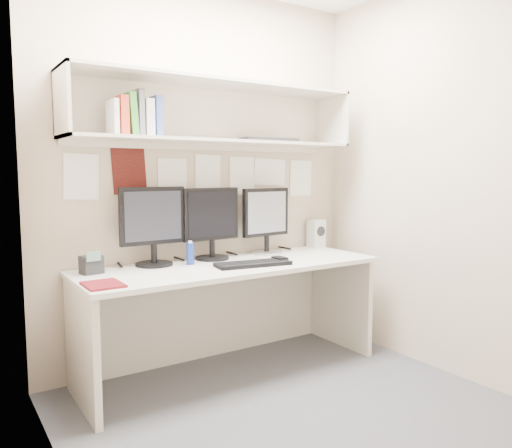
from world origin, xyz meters
TOP-DOWN VIEW (x-y plane):
  - floor at (0.00, 0.00)m, footprint 2.40×2.00m
  - wall_back at (0.00, 1.00)m, footprint 2.40×0.02m
  - wall_front at (0.00, -1.00)m, footprint 2.40×0.02m
  - wall_left at (-1.20, 0.00)m, footprint 0.02×2.00m
  - wall_right at (1.20, 0.00)m, footprint 0.02×2.00m
  - desk at (0.00, 0.65)m, footprint 2.00×0.70m
  - overhead_hutch at (0.00, 0.86)m, footprint 2.00×0.38m
  - pinned_papers at (0.00, 0.99)m, footprint 1.92×0.01m
  - monitor_left at (-0.45, 0.87)m, footprint 0.43×0.24m
  - monitor_center at (-0.02, 0.87)m, footprint 0.42×0.23m
  - monitor_right at (0.43, 0.87)m, footprint 0.41×0.23m
  - keyboard at (0.08, 0.51)m, footprint 0.51×0.24m
  - mouse at (0.31, 0.52)m, footprint 0.07×0.11m
  - speaker at (0.94, 0.90)m, footprint 0.11×0.12m
  - blue_bottle at (-0.24, 0.76)m, footprint 0.05×0.05m
  - maroon_notebook at (-0.89, 0.46)m, footprint 0.19×0.23m
  - desk_phone at (-0.85, 0.82)m, footprint 0.13×0.13m
  - book_stack at (-0.58, 0.78)m, footprint 0.30×0.17m
  - hutch_tray at (0.42, 0.82)m, footprint 0.42×0.19m

SIDE VIEW (x-z plane):
  - floor at x=0.00m, z-range -0.01..0.01m
  - desk at x=0.00m, z-range 0.00..0.73m
  - maroon_notebook at x=-0.89m, z-range 0.73..0.74m
  - keyboard at x=0.08m, z-range 0.73..0.75m
  - mouse at x=0.31m, z-range 0.73..0.76m
  - desk_phone at x=-0.85m, z-range 0.71..0.86m
  - blue_bottle at x=-0.24m, z-range 0.73..0.88m
  - speaker at x=0.94m, z-range 0.73..0.95m
  - monitor_right at x=0.43m, z-range 0.75..1.23m
  - monitor_center at x=-0.02m, z-range 0.75..1.24m
  - monitor_left at x=-0.45m, z-range 0.75..1.25m
  - pinned_papers at x=0.00m, z-range 1.01..1.49m
  - wall_back at x=0.00m, z-range 0.00..2.60m
  - wall_front at x=0.00m, z-range 0.00..2.60m
  - wall_left at x=-1.20m, z-range 0.00..2.60m
  - wall_right at x=1.20m, z-range 0.00..2.60m
  - hutch_tray at x=0.42m, z-range 1.54..1.57m
  - book_stack at x=-0.58m, z-range 1.52..1.80m
  - overhead_hutch at x=0.00m, z-range 1.52..1.92m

